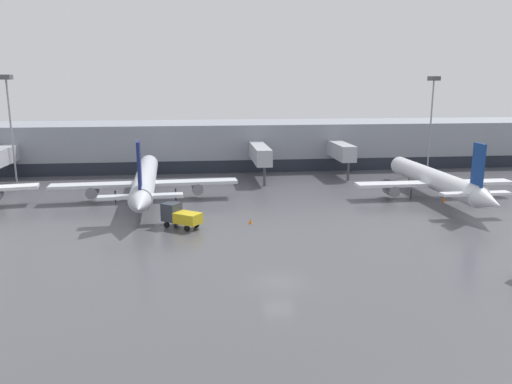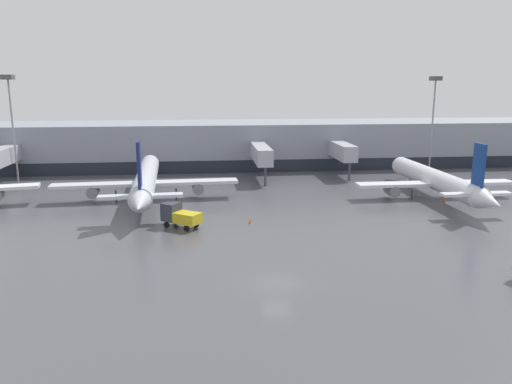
# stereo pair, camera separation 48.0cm
# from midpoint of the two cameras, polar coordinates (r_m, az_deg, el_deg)

# --- Properties ---
(ground_plane) EXTENTS (320.00, 320.00, 0.00)m
(ground_plane) POSITION_cam_midpoint_polar(r_m,az_deg,el_deg) (43.77, 2.28, -10.32)
(ground_plane) COLOR #4C4C51
(terminal_building) EXTENTS (160.00, 30.42, 9.00)m
(terminal_building) POSITION_cam_midpoint_polar(r_m,az_deg,el_deg) (102.63, -3.09, 5.45)
(terminal_building) COLOR gray
(terminal_building) RESTS_ON ground_plane
(parked_jet_0) EXTENTS (23.89, 33.18, 9.49)m
(parked_jet_0) POSITION_cam_midpoint_polar(r_m,az_deg,el_deg) (78.79, 19.60, 1.31)
(parked_jet_0) COLOR silver
(parked_jet_0) RESTS_ON ground_plane
(parked_jet_2) EXTENTS (26.88, 36.21, 10.06)m
(parked_jet_2) POSITION_cam_midpoint_polar(r_m,az_deg,el_deg) (74.29, -12.71, 1.34)
(parked_jet_2) COLOR silver
(parked_jet_2) RESTS_ON ground_plane
(service_truck_1) EXTENTS (5.04, 4.43, 2.86)m
(service_truck_1) POSITION_cam_midpoint_polar(r_m,az_deg,el_deg) (59.92, -8.95, -2.63)
(service_truck_1) COLOR gold
(service_truck_1) RESTS_ON ground_plane
(traffic_cone_0) EXTENTS (0.48, 0.48, 0.78)m
(traffic_cone_0) POSITION_cam_midpoint_polar(r_m,az_deg,el_deg) (77.37, 20.48, -0.71)
(traffic_cone_0) COLOR orange
(traffic_cone_0) RESTS_ON ground_plane
(traffic_cone_2) EXTENTS (0.42, 0.42, 0.63)m
(traffic_cone_2) POSITION_cam_midpoint_polar(r_m,az_deg,el_deg) (61.13, -0.86, -3.33)
(traffic_cone_2) COLOR orange
(traffic_cone_2) RESTS_ON ground_plane
(apron_light_mast_1) EXTENTS (1.80, 1.80, 18.03)m
(apron_light_mast_1) POSITION_cam_midpoint_polar(r_m,az_deg,el_deg) (100.25, 19.41, 10.21)
(apron_light_mast_1) COLOR gray
(apron_light_mast_1) RESTS_ON ground_plane
(apron_light_mast_4) EXTENTS (1.80, 1.80, 18.17)m
(apron_light_mast_4) POSITION_cam_midpoint_polar(r_m,az_deg,el_deg) (94.79, -26.62, 9.58)
(apron_light_mast_4) COLOR gray
(apron_light_mast_4) RESTS_ON ground_plane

